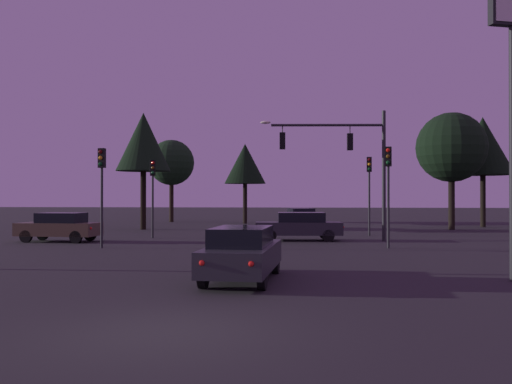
# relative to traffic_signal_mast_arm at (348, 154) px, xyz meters

# --- Properties ---
(ground_plane) EXTENTS (168.00, 168.00, 0.00)m
(ground_plane) POSITION_rel_traffic_signal_mast_arm_xyz_m (-4.93, 4.23, -4.68)
(ground_plane) COLOR #262326
(ground_plane) RESTS_ON ground
(traffic_signal_mast_arm) EXTENTS (6.70, 0.71, 6.97)m
(traffic_signal_mast_arm) POSITION_rel_traffic_signal_mast_arm_xyz_m (0.00, 0.00, 0.00)
(traffic_signal_mast_arm) COLOR #232326
(traffic_signal_mast_arm) RESTS_ON ground
(traffic_light_corner_left) EXTENTS (0.36, 0.38, 4.46)m
(traffic_light_corner_left) POSITION_rel_traffic_signal_mast_arm_xyz_m (-10.96, 1.02, -1.52)
(traffic_light_corner_left) COLOR #232326
(traffic_light_corner_left) RESTS_ON ground
(traffic_light_corner_right) EXTENTS (0.33, 0.37, 4.60)m
(traffic_light_corner_right) POSITION_rel_traffic_signal_mast_arm_xyz_m (-11.69, -5.08, -1.43)
(traffic_light_corner_right) COLOR #232326
(traffic_light_corner_right) RESTS_ON ground
(traffic_light_median) EXTENTS (0.32, 0.36, 4.77)m
(traffic_light_median) POSITION_rel_traffic_signal_mast_arm_xyz_m (1.59, 3.95, -1.32)
(traffic_light_median) COLOR #232326
(traffic_light_median) RESTS_ON ground
(traffic_light_far_side) EXTENTS (0.34, 0.38, 4.66)m
(traffic_light_far_side) POSITION_rel_traffic_signal_mast_arm_xyz_m (1.46, -4.12, -1.39)
(traffic_light_far_side) COLOR #232326
(traffic_light_far_side) RESTS_ON ground
(car_nearside_lane) EXTENTS (2.04, 4.76, 1.52)m
(car_nearside_lane) POSITION_rel_traffic_signal_mast_arm_xyz_m (-4.18, -14.29, -3.88)
(car_nearside_lane) COLOR #232328
(car_nearside_lane) RESTS_ON ground
(car_crossing_left) EXTENTS (4.77, 2.12, 1.52)m
(car_crossing_left) POSITION_rel_traffic_signal_mast_arm_xyz_m (-2.63, 0.02, -3.88)
(car_crossing_left) COLOR #232328
(car_crossing_left) RESTS_ON ground
(car_crossing_right) EXTENTS (4.35, 2.11, 1.52)m
(car_crossing_right) POSITION_rel_traffic_signal_mast_arm_xyz_m (-15.18, -1.80, -3.88)
(car_crossing_right) COLOR #473828
(car_crossing_right) RESTS_ON ground
(car_far_lane) EXTENTS (2.76, 4.27, 1.52)m
(car_far_lane) POSITION_rel_traffic_signal_mast_arm_xyz_m (-2.52, 10.64, -3.88)
(car_far_lane) COLOR #0F1947
(car_far_lane) RESTS_ON ground
(tree_behind_sign) EXTENTS (3.90, 3.90, 8.41)m
(tree_behind_sign) POSITION_rel_traffic_signal_mast_arm_xyz_m (-13.84, 8.99, 1.59)
(tree_behind_sign) COLOR black
(tree_behind_sign) RESTS_ON ground
(tree_left_far) EXTENTS (5.01, 5.01, 8.42)m
(tree_left_far) POSITION_rel_traffic_signal_mast_arm_xyz_m (8.26, 10.82, 1.21)
(tree_left_far) COLOR black
(tree_left_far) RESTS_ON ground
(tree_center_horizon) EXTENTS (4.24, 4.24, 7.67)m
(tree_center_horizon) POSITION_rel_traffic_signal_mast_arm_xyz_m (-14.59, 20.79, 0.84)
(tree_center_horizon) COLOR black
(tree_center_horizon) RESTS_ON ground
(tree_right_cluster) EXTENTS (3.62, 3.62, 6.99)m
(tree_right_cluster) POSITION_rel_traffic_signal_mast_arm_xyz_m (-7.41, 18.11, 0.53)
(tree_right_cluster) COLOR black
(tree_right_cluster) RESTS_ON ground
(tree_lot_edge) EXTENTS (4.69, 4.69, 8.57)m
(tree_lot_edge) POSITION_rel_traffic_signal_mast_arm_xyz_m (11.58, 14.35, 1.60)
(tree_lot_edge) COLOR black
(tree_lot_edge) RESTS_ON ground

